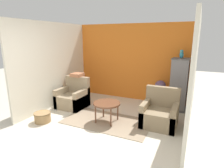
{
  "coord_description": "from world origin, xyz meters",
  "views": [
    {
      "loc": [
        2.02,
        -2.78,
        2.1
      ],
      "look_at": [
        0.0,
        1.58,
        0.88
      ],
      "focal_mm": 30.0,
      "sensor_mm": 36.0,
      "label": 1
    }
  ],
  "objects_px": {
    "coffee_table": "(107,105)",
    "armchair_right": "(160,114)",
    "parrot": "(182,54)",
    "potted_plant": "(160,90)",
    "wicker_basket": "(43,117)",
    "armchair_left": "(73,98)",
    "birdcage": "(179,85)"
  },
  "relations": [
    {
      "from": "armchair_left",
      "to": "wicker_basket",
      "type": "bearing_deg",
      "value": -93.24
    },
    {
      "from": "armchair_right",
      "to": "parrot",
      "type": "bearing_deg",
      "value": 77.64
    },
    {
      "from": "parrot",
      "to": "potted_plant",
      "type": "bearing_deg",
      "value": 167.29
    },
    {
      "from": "coffee_table",
      "to": "parrot",
      "type": "distance_m",
      "value": 2.5
    },
    {
      "from": "potted_plant",
      "to": "coffee_table",
      "type": "bearing_deg",
      "value": -119.22
    },
    {
      "from": "birdcage",
      "to": "coffee_table",
      "type": "bearing_deg",
      "value": -133.23
    },
    {
      "from": "armchair_right",
      "to": "armchair_left",
      "type": "bearing_deg",
      "value": 177.01
    },
    {
      "from": "armchair_right",
      "to": "potted_plant",
      "type": "relative_size",
      "value": 1.13
    },
    {
      "from": "armchair_left",
      "to": "parrot",
      "type": "distance_m",
      "value": 3.4
    },
    {
      "from": "armchair_left",
      "to": "birdcage",
      "type": "height_order",
      "value": "birdcage"
    },
    {
      "from": "birdcage",
      "to": "parrot",
      "type": "distance_m",
      "value": 0.87
    },
    {
      "from": "armchair_left",
      "to": "potted_plant",
      "type": "xyz_separation_m",
      "value": [
        2.38,
        1.22,
        0.21
      ]
    },
    {
      "from": "potted_plant",
      "to": "wicker_basket",
      "type": "bearing_deg",
      "value": -135.24
    },
    {
      "from": "armchair_right",
      "to": "birdcage",
      "type": "bearing_deg",
      "value": 77.62
    },
    {
      "from": "armchair_right",
      "to": "wicker_basket",
      "type": "height_order",
      "value": "armchair_right"
    },
    {
      "from": "potted_plant",
      "to": "wicker_basket",
      "type": "distance_m",
      "value": 3.46
    },
    {
      "from": "parrot",
      "to": "wicker_basket",
      "type": "relative_size",
      "value": 0.58
    },
    {
      "from": "armchair_right",
      "to": "birdcage",
      "type": "xyz_separation_m",
      "value": [
        0.27,
        1.24,
        0.47
      ]
    },
    {
      "from": "coffee_table",
      "to": "armchair_right",
      "type": "distance_m",
      "value": 1.31
    },
    {
      "from": "coffee_table",
      "to": "armchair_left",
      "type": "height_order",
      "value": "armchair_left"
    },
    {
      "from": "armchair_left",
      "to": "parrot",
      "type": "bearing_deg",
      "value": 20.66
    },
    {
      "from": "birdcage",
      "to": "parrot",
      "type": "height_order",
      "value": "parrot"
    },
    {
      "from": "armchair_right",
      "to": "parrot",
      "type": "xyz_separation_m",
      "value": [
        0.27,
        1.24,
        1.34
      ]
    },
    {
      "from": "coffee_table",
      "to": "armchair_left",
      "type": "bearing_deg",
      "value": 160.02
    },
    {
      "from": "wicker_basket",
      "to": "birdcage",
      "type": "bearing_deg",
      "value": 37.59
    },
    {
      "from": "armchair_right",
      "to": "birdcage",
      "type": "height_order",
      "value": "birdcage"
    },
    {
      "from": "potted_plant",
      "to": "armchair_left",
      "type": "bearing_deg",
      "value": -152.75
    },
    {
      "from": "coffee_table",
      "to": "wicker_basket",
      "type": "distance_m",
      "value": 1.66
    },
    {
      "from": "birdcage",
      "to": "parrot",
      "type": "xyz_separation_m",
      "value": [
        -0.0,
        0.0,
        0.87
      ]
    },
    {
      "from": "potted_plant",
      "to": "wicker_basket",
      "type": "xyz_separation_m",
      "value": [
        -2.44,
        -2.42,
        -0.36
      ]
    },
    {
      "from": "coffee_table",
      "to": "birdcage",
      "type": "bearing_deg",
      "value": 46.77
    },
    {
      "from": "coffee_table",
      "to": "armchair_right",
      "type": "xyz_separation_m",
      "value": [
        1.24,
        0.37,
        -0.17
      ]
    }
  ]
}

